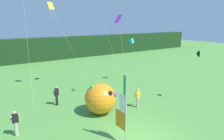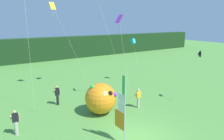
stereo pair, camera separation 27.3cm
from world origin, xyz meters
TOP-DOWN VIEW (x-y plane):
  - ground_plane at (0.00, 0.00)m, footprint 120.00×120.00m
  - distant_treeline at (0.00, 29.35)m, footprint 80.00×2.40m
  - banner_flag at (-1.22, 0.40)m, footprint 0.06×1.03m
  - person_near_banner at (-2.60, 7.89)m, footprint 0.55×0.48m
  - person_mid_field at (2.82, 3.68)m, footprint 0.55×0.48m
  - person_far_left at (-6.36, 4.59)m, footprint 0.55×0.48m
  - inflatable_balloon at (-0.32, 4.42)m, footprint 2.43×2.43m
  - kite_black_delta_0 at (7.83, 1.89)m, footprint 1.71×1.72m
  - kite_cyan_box_2 at (7.09, 9.82)m, footprint 0.85×1.23m
  - kite_purple_diamond_3 at (2.54, 6.02)m, footprint 1.36×0.72m
  - kite_yellow_diamond_4 at (-1.01, 11.89)m, footprint 3.20×2.65m

SIDE VIEW (x-z plane):
  - ground_plane at x=0.00m, z-range 0.00..0.00m
  - person_mid_field at x=2.82m, z-range 0.05..1.68m
  - person_far_left at x=-6.36m, z-range 0.06..1.72m
  - person_near_banner at x=-2.60m, z-range 0.06..1.76m
  - inflatable_balloon at x=-0.32m, z-range 0.01..2.43m
  - banner_flag at x=-1.22m, z-range -0.09..4.11m
  - distant_treeline at x=0.00m, z-range 0.00..4.13m
  - kite_black_delta_0 at x=7.83m, z-range 1.98..6.59m
  - kite_cyan_box_2 at x=7.09m, z-range 2.21..7.33m
  - kite_purple_diamond_3 at x=2.54m, z-range 3.03..10.59m
  - kite_yellow_diamond_4 at x=-1.01m, z-range 3.43..12.24m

